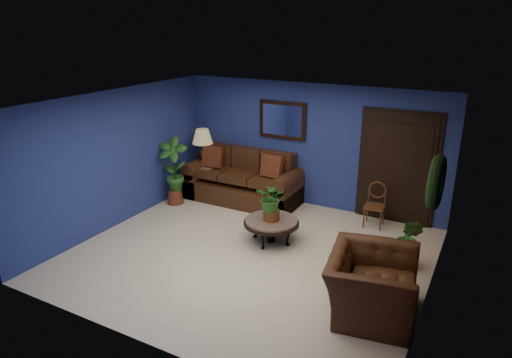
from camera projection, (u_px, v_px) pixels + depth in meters
The scene contains 18 objects.
floor at pixel (250, 254), 7.49m from camera, with size 5.50×5.50×0.00m, color beige.
wall_back at pixel (310, 146), 9.16m from camera, with size 5.50×0.04×2.50m, color navy.
wall_left at pixel (118, 159), 8.32m from camera, with size 0.04×5.00×2.50m, color navy.
wall_right_brick at pixel (436, 217), 5.85m from camera, with size 0.04×5.00×2.50m, color brown.
ceiling at pixel (249, 102), 6.67m from camera, with size 5.50×5.00×0.02m, color white.
crown_molding at pixel (446, 127), 5.47m from camera, with size 0.03×5.00×0.14m, color white.
wall_mirror at pixel (282, 120), 9.24m from camera, with size 1.02×0.06×0.77m, color #402214.
closet_door at pixel (397, 168), 8.41m from camera, with size 1.44×0.06×2.18m, color black.
wreath at pixel (436, 182), 5.77m from camera, with size 0.72×0.72×0.16m, color black.
sofa at pixel (244, 183), 9.70m from camera, with size 2.44×1.05×1.10m.
coffee_table at pixel (271, 223), 7.82m from camera, with size 0.95×0.95×0.41m.
end_table at pixel (204, 170), 10.06m from camera, with size 0.72×0.72×0.66m.
table_lamp at pixel (203, 142), 9.85m from camera, with size 0.45×0.45×0.74m.
side_chair at pixel (376, 201), 8.42m from camera, with size 0.38×0.38×0.83m.
armchair at pixel (372, 285), 5.88m from camera, with size 1.26×1.10×0.82m, color #452313.
coffee_plant at pixel (272, 200), 7.68m from camera, with size 0.53×0.47×0.67m.
floor_plant at pixel (409, 242), 6.96m from camera, with size 0.43×0.38×0.84m.
tall_plant at pixel (174, 169), 9.34m from camera, with size 0.71×0.58×1.41m.
Camera 1 is at (3.26, -5.82, 3.64)m, focal length 32.00 mm.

